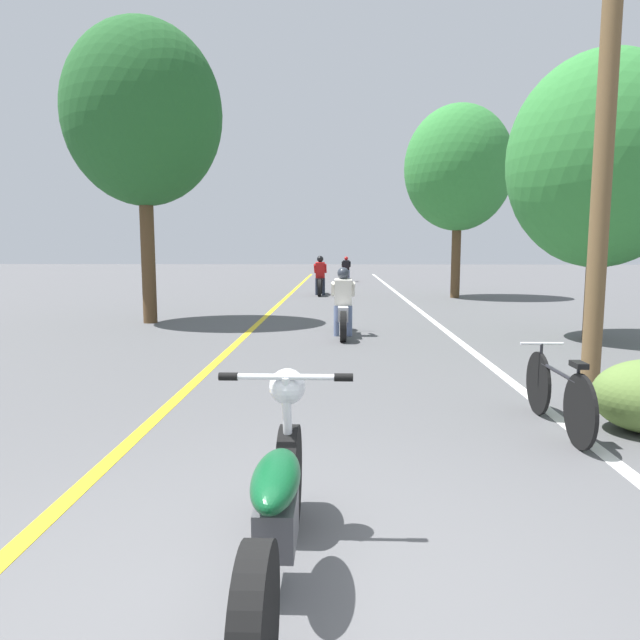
% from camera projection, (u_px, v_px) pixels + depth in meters
% --- Properties ---
extents(ground_plane, '(120.00, 120.00, 0.00)m').
position_uv_depth(ground_plane, '(298.00, 610.00, 2.76)').
color(ground_plane, '#515154').
extents(lane_stripe_center, '(0.14, 48.00, 0.01)m').
position_uv_depth(lane_stripe_center, '(267.00, 315.00, 14.86)').
color(lane_stripe_center, yellow).
rests_on(lane_stripe_center, ground).
extents(lane_stripe_edge, '(0.14, 48.00, 0.01)m').
position_uv_depth(lane_stripe_edge, '(427.00, 316.00, 14.72)').
color(lane_stripe_edge, white).
rests_on(lane_stripe_edge, ground).
extents(utility_pole, '(1.10, 0.24, 6.60)m').
position_uv_depth(utility_pole, '(606.00, 116.00, 7.13)').
color(utility_pole, brown).
rests_on(utility_pole, ground).
extents(roadside_tree_right_near, '(3.43, 3.09, 5.33)m').
position_uv_depth(roadside_tree_right_near, '(601.00, 161.00, 10.53)').
color(roadside_tree_right_near, '#513A23').
rests_on(roadside_tree_right_near, ground).
extents(roadside_tree_right_far, '(3.74, 3.37, 6.66)m').
position_uv_depth(roadside_tree_right_far, '(459.00, 168.00, 19.70)').
color(roadside_tree_right_far, '#513A23').
rests_on(roadside_tree_right_far, ground).
extents(roadside_tree_left, '(3.57, 3.21, 6.82)m').
position_uv_depth(roadside_tree_left, '(143.00, 115.00, 12.85)').
color(roadside_tree_left, '#513A23').
rests_on(roadside_tree_left, ground).
extents(motorcycle_foreground, '(0.79, 2.10, 1.03)m').
position_uv_depth(motorcycle_foreground, '(278.00, 507.00, 2.91)').
color(motorcycle_foreground, black).
rests_on(motorcycle_foreground, ground).
extents(motorcycle_rider_lead, '(0.50, 2.09, 1.37)m').
position_uv_depth(motorcycle_rider_lead, '(343.00, 310.00, 11.38)').
color(motorcycle_rider_lead, black).
rests_on(motorcycle_rider_lead, ground).
extents(motorcycle_rider_mid, '(0.50, 2.06, 1.47)m').
position_uv_depth(motorcycle_rider_mid, '(320.00, 280.00, 21.38)').
color(motorcycle_rider_mid, black).
rests_on(motorcycle_rider_mid, ground).
extents(motorcycle_rider_far, '(0.50, 2.08, 1.32)m').
position_uv_depth(motorcycle_rider_far, '(346.00, 272.00, 29.86)').
color(motorcycle_rider_far, black).
rests_on(motorcycle_rider_far, ground).
extents(bicycle_parked, '(0.44, 1.72, 0.78)m').
position_uv_depth(bicycle_parked, '(558.00, 393.00, 5.48)').
color(bicycle_parked, black).
rests_on(bicycle_parked, ground).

